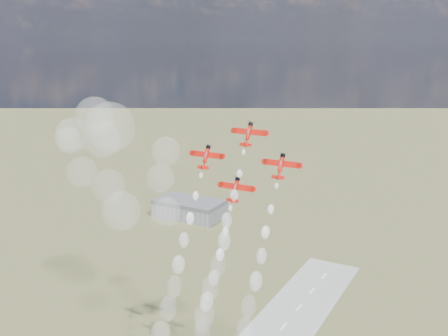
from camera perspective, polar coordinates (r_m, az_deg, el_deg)
name	(u,v)px	position (r m, az deg, el deg)	size (l,w,h in m)	color
hangar	(189,208)	(392.18, -3.79, -4.41)	(50.00, 28.00, 13.00)	gray
plane_lead	(248,134)	(155.05, 2.67, 3.74)	(10.67, 5.65, 6.95)	red
plane_left	(206,157)	(158.50, -1.98, 1.24)	(10.67, 5.65, 6.95)	red
plane_right	(281,166)	(148.05, 6.18, 0.25)	(10.67, 5.65, 6.95)	red
plane_slot	(235,189)	(151.16, 1.24, -2.30)	(10.67, 5.65, 6.95)	red
smoke_trail_lead	(213,280)	(148.56, -1.18, -12.14)	(5.10, 26.79, 44.66)	white
smoke_trail_left	(170,301)	(154.75, -5.95, -14.17)	(5.10, 26.55, 44.17)	white
smoke_trail_right	(247,322)	(143.89, 2.47, -16.39)	(5.10, 26.37, 44.11)	white
drifted_smoke_cloud	(108,155)	(217.85, -12.50, 1.38)	(60.84, 38.16, 51.27)	white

